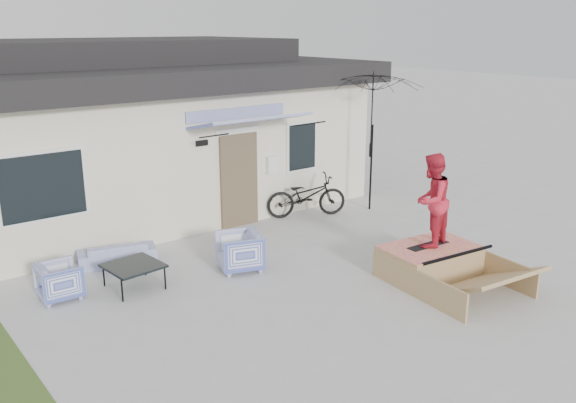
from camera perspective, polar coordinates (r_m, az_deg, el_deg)
ground at (r=9.97m, az=5.11°, el=-9.79°), size 90.00×90.00×0.00m
house at (r=15.93m, az=-14.88°, el=6.95°), size 10.80×8.49×4.10m
loveseat at (r=11.96m, az=-15.82°, el=-4.38°), size 1.50×0.80×0.56m
armchair_left at (r=10.76m, az=-20.73°, el=-6.85°), size 0.65×0.69×0.68m
armchair_right at (r=11.24m, az=-4.59°, el=-4.52°), size 0.93×0.96×0.79m
coffee_table at (r=10.83m, az=-14.29°, el=-6.83°), size 0.95×0.95×0.43m
bicycle at (r=14.26m, az=1.74°, el=0.97°), size 2.02×1.39×1.22m
patio_umbrella at (r=14.70m, az=7.93°, el=5.84°), size 2.80×2.68×2.20m
skate_ramp at (r=11.26m, az=13.17°, el=-5.51°), size 1.91×2.40×0.55m
skateboard at (r=11.19m, az=13.07°, el=-3.97°), size 0.88×0.28×0.05m
skater at (r=10.92m, az=13.36°, el=0.29°), size 0.96×0.83×1.67m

